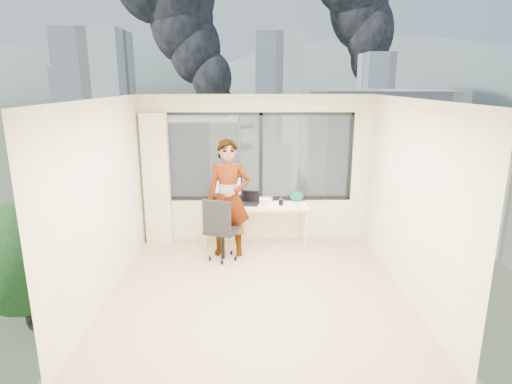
{
  "coord_description": "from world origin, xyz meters",
  "views": [
    {
      "loc": [
        -0.09,
        -5.32,
        2.8
      ],
      "look_at": [
        0.0,
        1.0,
        1.15
      ],
      "focal_mm": 29.68,
      "sensor_mm": 36.0,
      "label": 1
    }
  ],
  "objects_px": {
    "desk": "(255,225)",
    "laptop": "(249,199)",
    "person": "(229,198)",
    "chair": "(222,228)",
    "game_console": "(262,200)",
    "monitor": "(228,189)",
    "handbag": "(297,196)"
  },
  "relations": [
    {
      "from": "desk",
      "to": "laptop",
      "type": "xyz_separation_m",
      "value": [
        -0.1,
        0.02,
        0.48
      ]
    },
    {
      "from": "person",
      "to": "laptop",
      "type": "bearing_deg",
      "value": 49.52
    },
    {
      "from": "chair",
      "to": "game_console",
      "type": "height_order",
      "value": "chair"
    },
    {
      "from": "person",
      "to": "monitor",
      "type": "bearing_deg",
      "value": 96.47
    },
    {
      "from": "monitor",
      "to": "laptop",
      "type": "relative_size",
      "value": 1.57
    },
    {
      "from": "game_console",
      "to": "chair",
      "type": "bearing_deg",
      "value": -110.34
    },
    {
      "from": "laptop",
      "to": "handbag",
      "type": "bearing_deg",
      "value": 25.84
    },
    {
      "from": "monitor",
      "to": "desk",
      "type": "bearing_deg",
      "value": 3.27
    },
    {
      "from": "desk",
      "to": "person",
      "type": "xyz_separation_m",
      "value": [
        -0.44,
        -0.35,
        0.59
      ]
    },
    {
      "from": "monitor",
      "to": "handbag",
      "type": "bearing_deg",
      "value": 18.56
    },
    {
      "from": "laptop",
      "to": "chair",
      "type": "bearing_deg",
      "value": -114.2
    },
    {
      "from": "person",
      "to": "handbag",
      "type": "height_order",
      "value": "person"
    },
    {
      "from": "laptop",
      "to": "handbag",
      "type": "height_order",
      "value": "laptop"
    },
    {
      "from": "desk",
      "to": "game_console",
      "type": "bearing_deg",
      "value": 57.78
    },
    {
      "from": "chair",
      "to": "handbag",
      "type": "bearing_deg",
      "value": 50.14
    },
    {
      "from": "game_console",
      "to": "handbag",
      "type": "xyz_separation_m",
      "value": [
        0.61,
        0.01,
        0.06
      ]
    },
    {
      "from": "desk",
      "to": "game_console",
      "type": "xyz_separation_m",
      "value": [
        0.13,
        0.2,
        0.41
      ]
    },
    {
      "from": "game_console",
      "to": "handbag",
      "type": "bearing_deg",
      "value": 21.88
    },
    {
      "from": "person",
      "to": "game_console",
      "type": "height_order",
      "value": "person"
    },
    {
      "from": "person",
      "to": "handbag",
      "type": "xyz_separation_m",
      "value": [
        1.17,
        0.56,
        -0.12
      ]
    },
    {
      "from": "desk",
      "to": "chair",
      "type": "distance_m",
      "value": 0.8
    },
    {
      "from": "desk",
      "to": "chair",
      "type": "height_order",
      "value": "chair"
    },
    {
      "from": "person",
      "to": "laptop",
      "type": "xyz_separation_m",
      "value": [
        0.34,
        0.37,
        -0.11
      ]
    },
    {
      "from": "monitor",
      "to": "laptop",
      "type": "xyz_separation_m",
      "value": [
        0.37,
        -0.05,
        -0.16
      ]
    },
    {
      "from": "desk",
      "to": "chair",
      "type": "xyz_separation_m",
      "value": [
        -0.54,
        -0.57,
        0.16
      ]
    },
    {
      "from": "desk",
      "to": "handbag",
      "type": "bearing_deg",
      "value": 16.3
    },
    {
      "from": "chair",
      "to": "monitor",
      "type": "height_order",
      "value": "monitor"
    },
    {
      "from": "monitor",
      "to": "game_console",
      "type": "height_order",
      "value": "monitor"
    },
    {
      "from": "monitor",
      "to": "handbag",
      "type": "relative_size",
      "value": 2.12
    },
    {
      "from": "handbag",
      "to": "chair",
      "type": "bearing_deg",
      "value": -148.79
    },
    {
      "from": "game_console",
      "to": "laptop",
      "type": "xyz_separation_m",
      "value": [
        -0.23,
        -0.18,
        0.07
      ]
    },
    {
      "from": "chair",
      "to": "game_console",
      "type": "relative_size",
      "value": 3.59
    }
  ]
}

